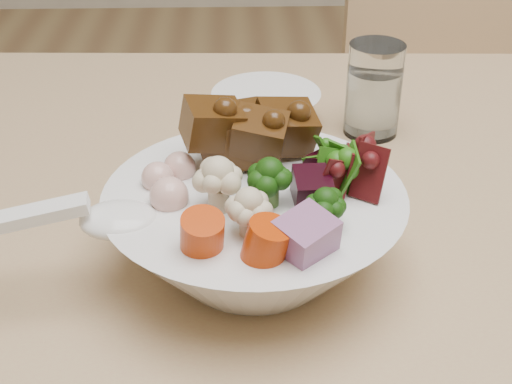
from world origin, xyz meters
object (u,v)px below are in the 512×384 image
chair_far (467,87)px  side_bowl (266,109)px  water_glass (373,93)px  food_bowl (257,223)px

chair_far → side_bowl: chair_far is taller
water_glass → chair_far: bearing=60.1°
water_glass → side_bowl: (-0.12, 0.02, -0.03)m
chair_far → food_bowl: bearing=-122.6°
chair_far → water_glass: (-0.28, -0.49, 0.21)m
food_bowl → side_bowl: bearing=85.8°
side_bowl → chair_far: bearing=49.4°
chair_far → side_bowl: bearing=-133.5°
food_bowl → side_bowl: (0.02, 0.27, -0.02)m
chair_far → food_bowl: size_ratio=3.77×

